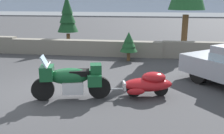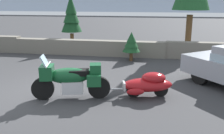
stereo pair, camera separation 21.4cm
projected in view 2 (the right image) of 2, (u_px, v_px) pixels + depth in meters
name	position (u px, v px, depth m)	size (l,w,h in m)	color
ground_plane	(43.00, 92.00, 8.18)	(80.00, 80.00, 0.00)	#38383A
stone_guard_wall	(83.00, 47.00, 13.62)	(24.00, 0.55, 0.90)	slate
touring_motorcycle	(71.00, 79.00, 7.47)	(2.28, 1.08, 1.33)	black
car_shaped_trailer	(148.00, 84.00, 7.67)	(2.22, 1.05, 0.76)	black
pine_tree_secondary	(71.00, 15.00, 14.92)	(1.21, 1.21, 3.17)	brown
pine_sapling_near	(131.00, 43.00, 12.14)	(0.85, 0.85, 1.40)	brown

